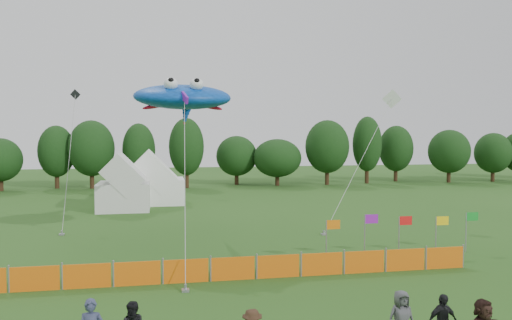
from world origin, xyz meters
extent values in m
cylinder|color=#382314|center=(-21.24, 44.50, 0.96)|extent=(0.50, 0.50, 1.91)
ellipsoid|color=black|center=(-21.24, 44.50, 3.45)|extent=(4.61, 4.61, 4.30)
cylinder|color=#382314|center=(-15.73, 46.21, 1.19)|extent=(0.50, 0.50, 2.38)
ellipsoid|color=black|center=(-15.73, 46.21, 4.30)|extent=(4.09, 4.09, 5.35)
cylinder|color=#382314|center=(-11.75, 45.39, 1.29)|extent=(0.50, 0.50, 2.57)
ellipsoid|color=black|center=(-11.75, 45.39, 4.64)|extent=(5.20, 5.20, 5.79)
cylinder|color=#382314|center=(-6.44, 45.32, 1.23)|extent=(0.50, 0.50, 2.46)
ellipsoid|color=black|center=(-6.44, 45.32, 4.45)|extent=(3.78, 3.78, 5.55)
cylinder|color=#382314|center=(-0.99, 43.92, 1.33)|extent=(0.50, 0.50, 2.66)
ellipsoid|color=black|center=(-0.99, 43.92, 4.81)|extent=(4.05, 4.05, 5.99)
cylinder|color=#382314|center=(5.28, 46.53, 0.99)|extent=(0.50, 0.50, 1.98)
ellipsoid|color=black|center=(5.28, 46.53, 3.58)|extent=(5.06, 5.06, 4.46)
cylinder|color=#382314|center=(9.99, 44.56, 0.93)|extent=(0.50, 0.50, 1.86)
ellipsoid|color=black|center=(9.99, 44.56, 3.35)|extent=(5.86, 5.86, 4.18)
cylinder|color=#382314|center=(16.28, 44.38, 1.31)|extent=(0.50, 0.50, 2.62)
ellipsoid|color=black|center=(16.28, 44.38, 4.73)|extent=(5.41, 5.41, 5.89)
cylinder|color=#382314|center=(21.78, 44.99, 1.39)|extent=(0.50, 0.50, 2.78)
ellipsoid|color=black|center=(21.78, 44.99, 5.02)|extent=(3.67, 3.67, 6.26)
cylinder|color=#382314|center=(26.67, 46.88, 1.21)|extent=(0.50, 0.50, 2.42)
ellipsoid|color=black|center=(26.67, 46.88, 4.36)|extent=(4.46, 4.46, 5.44)
cylinder|color=#382314|center=(32.69, 44.13, 1.12)|extent=(0.50, 0.50, 2.24)
ellipsoid|color=black|center=(32.69, 44.13, 4.04)|extent=(5.26, 5.26, 5.03)
cylinder|color=#382314|center=(39.09, 44.15, 1.05)|extent=(0.50, 0.50, 2.10)
ellipsoid|color=black|center=(39.09, 44.15, 3.80)|extent=(4.74, 4.74, 4.73)
cube|color=silver|center=(-6.93, 27.92, 1.15)|extent=(4.16, 4.16, 2.29)
cube|color=white|center=(-4.45, 31.24, 1.12)|extent=(5.11, 4.09, 2.25)
cube|color=#DF600C|center=(-8.91, 6.57, 0.50)|extent=(1.90, 0.06, 1.00)
cube|color=#DF600C|center=(-6.91, 6.57, 0.50)|extent=(1.90, 0.06, 1.00)
cube|color=#DF600C|center=(-4.91, 6.57, 0.50)|extent=(1.90, 0.06, 1.00)
cube|color=#DF600C|center=(-2.91, 6.57, 0.50)|extent=(1.90, 0.06, 1.00)
cube|color=#DF600C|center=(-0.91, 6.57, 0.50)|extent=(1.90, 0.06, 1.00)
cube|color=#DF600C|center=(1.09, 6.57, 0.50)|extent=(1.90, 0.06, 1.00)
cube|color=#DF600C|center=(3.09, 6.57, 0.50)|extent=(1.90, 0.06, 1.00)
cube|color=#DF600C|center=(5.09, 6.57, 0.50)|extent=(1.90, 0.06, 1.00)
cube|color=#DF600C|center=(7.09, 6.57, 0.50)|extent=(1.90, 0.06, 1.00)
cube|color=#DF600C|center=(9.09, 6.57, 0.50)|extent=(1.90, 0.06, 1.00)
cylinder|color=gray|center=(4.00, 8.64, 1.04)|extent=(0.06, 0.06, 2.08)
cube|color=orange|center=(4.35, 8.64, 1.86)|extent=(0.70, 0.02, 0.45)
cylinder|color=gray|center=(6.00, 8.67, 1.15)|extent=(0.06, 0.06, 2.29)
cube|color=purple|center=(6.35, 8.67, 2.07)|extent=(0.70, 0.02, 0.45)
cylinder|color=gray|center=(8.00, 8.99, 1.04)|extent=(0.06, 0.06, 2.09)
cube|color=red|center=(8.35, 8.99, 1.86)|extent=(0.70, 0.02, 0.45)
cylinder|color=gray|center=(10.00, 8.89, 1.02)|extent=(0.06, 0.06, 2.03)
cube|color=yellow|center=(10.35, 8.89, 1.81)|extent=(0.70, 0.02, 0.45)
cylinder|color=gray|center=(12.00, 9.31, 1.06)|extent=(0.06, 0.06, 2.12)
cube|color=#148C26|center=(12.35, 9.31, 1.90)|extent=(0.70, 0.02, 0.45)
imported|color=#444448|center=(2.98, -1.08, 0.86)|extent=(0.85, 0.56, 1.71)
ellipsoid|color=blue|center=(-2.69, 13.10, 8.30)|extent=(5.60, 4.45, 1.85)
sphere|color=white|center=(-3.35, 11.96, 8.87)|extent=(0.74, 0.74, 0.74)
sphere|color=white|center=(-2.03, 11.96, 8.87)|extent=(0.74, 0.74, 0.74)
ellipsoid|color=red|center=(-4.10, 13.28, 7.81)|extent=(1.55, 0.68, 0.24)
ellipsoid|color=red|center=(-1.28, 13.28, 7.81)|extent=(1.55, 0.68, 0.24)
cube|color=purple|center=(-2.69, 11.08, 8.12)|extent=(0.37, 0.96, 0.70)
cylinder|color=#A5A5A5|center=(-2.84, 8.37, 4.00)|extent=(0.32, 6.00, 8.02)
cube|color=gray|center=(-2.99, 5.38, 0.05)|extent=(0.30, 0.30, 0.10)
cube|color=white|center=(12.79, 19.82, 8.85)|extent=(1.41, 0.39, 1.41)
cylinder|color=#A5A5A5|center=(9.40, 17.41, 4.43)|extent=(6.83, 4.85, 8.87)
cube|color=gray|center=(6.00, 15.00, 0.05)|extent=(0.30, 0.30, 0.10)
cube|color=black|center=(-9.95, 23.68, 9.14)|extent=(0.76, 0.22, 0.76)
cylinder|color=#A5A5A5|center=(-9.97, 20.84, 4.57)|extent=(0.08, 5.71, 9.16)
cube|color=gray|center=(-10.00, 18.00, 0.05)|extent=(0.30, 0.30, 0.10)
camera|label=1|loc=(-3.89, -14.38, 6.29)|focal=35.00mm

